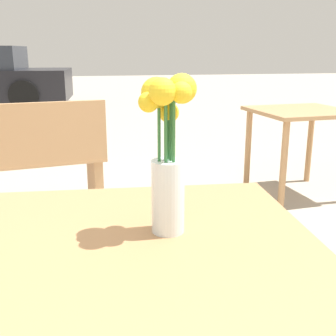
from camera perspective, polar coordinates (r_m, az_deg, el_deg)
The scene contains 3 objects.
table_front at distance 1.01m, azimuth -5.12°, elevation -15.79°, with size 0.90×0.82×0.75m.
flower_vase at distance 0.94m, azimuth -0.08°, elevation 1.48°, with size 0.13×0.12×0.36m.
table_back at distance 3.57m, azimuth 17.50°, elevation 5.60°, with size 0.79×0.75×0.71m.
Camera 1 is at (-0.09, -0.86, 1.16)m, focal length 45.00 mm.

